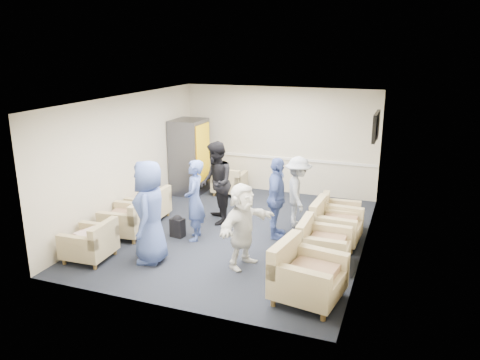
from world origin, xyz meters
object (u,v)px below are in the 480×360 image
(armchair_left_near, at_px, (92,244))
(person_mid_left, at_px, (195,200))
(vending_machine, at_px, (190,157))
(person_front_right, at_px, (242,226))
(armchair_right_midnear, at_px, (321,246))
(armchair_corner, at_px, (229,183))
(person_mid_right, at_px, (276,198))
(armchair_left_mid, at_px, (128,221))
(armchair_right_far, at_px, (337,217))
(person_back_left, at_px, (216,183))
(armchair_right_near, at_px, (304,277))
(person_back_right, at_px, (298,192))
(armchair_right_midfar, at_px, (333,226))
(person_front_left, at_px, (150,212))
(armchair_left_far, at_px, (151,206))

(armchair_left_near, relative_size, person_mid_left, 0.50)
(vending_machine, height_order, person_front_right, vending_machine)
(armchair_right_midnear, bearing_deg, vending_machine, 53.62)
(armchair_corner, bearing_deg, person_mid_left, 96.42)
(person_front_right, bearing_deg, person_mid_right, 10.55)
(armchair_left_mid, xyz_separation_m, armchair_right_far, (3.87, 1.71, -0.01))
(armchair_left_mid, distance_m, person_back_left, 1.97)
(armchair_right_near, relative_size, armchair_right_midnear, 1.29)
(armchair_right_near, bearing_deg, armchair_right_midnear, 9.10)
(armchair_right_far, relative_size, person_back_left, 0.48)
(person_back_right, bearing_deg, armchair_left_mid, 101.44)
(armchair_left_near, xyz_separation_m, person_mid_left, (1.31, 1.49, 0.49))
(armchair_right_midnear, height_order, vending_machine, vending_machine)
(person_mid_left, bearing_deg, armchair_right_midfar, 88.86)
(armchair_right_near, height_order, armchair_right_midnear, armchair_right_near)
(person_mid_right, bearing_deg, armchair_left_mid, 99.32)
(person_front_left, distance_m, person_back_right, 3.23)
(person_mid_left, distance_m, person_front_right, 1.49)
(armchair_corner, height_order, person_back_right, person_back_right)
(armchair_right_near, distance_m, person_mid_left, 2.97)
(armchair_left_mid, height_order, armchair_corner, armchair_left_mid)
(armchair_corner, distance_m, vending_machine, 1.20)
(armchair_corner, height_order, person_back_left, person_back_left)
(armchair_left_mid, bearing_deg, armchair_right_midfar, 100.24)
(armchair_right_far, relative_size, person_front_left, 0.46)
(armchair_corner, xyz_separation_m, vending_machine, (-1.00, -0.20, 0.65))
(armchair_left_far, height_order, person_back_right, person_back_right)
(armchair_left_near, bearing_deg, armchair_right_midnear, 105.26)
(armchair_right_near, xyz_separation_m, person_back_left, (-2.49, 2.50, 0.50))
(armchair_right_midnear, bearing_deg, armchair_left_near, 108.24)
(person_mid_left, bearing_deg, armchair_right_near, 41.66)
(armchair_left_near, height_order, person_mid_right, person_mid_right)
(armchair_right_far, height_order, person_back_right, person_back_right)
(person_mid_left, xyz_separation_m, person_back_left, (0.03, 0.98, 0.08))
(armchair_right_midnear, relative_size, vending_machine, 0.44)
(person_mid_left, bearing_deg, person_back_right, 111.46)
(armchair_left_near, height_order, armchair_left_mid, armchair_left_mid)
(person_back_left, bearing_deg, armchair_right_midnear, 34.89)
(armchair_left_near, distance_m, armchair_left_far, 2.13)
(person_mid_right, bearing_deg, person_front_left, 125.02)
(person_back_right, height_order, person_mid_right, person_mid_right)
(armchair_left_mid, xyz_separation_m, person_front_left, (1.01, -0.80, 0.59))
(armchair_right_midnear, bearing_deg, person_mid_left, 84.82)
(person_front_left, xyz_separation_m, person_mid_right, (1.77, 1.76, -0.10))
(armchair_right_near, height_order, vending_machine, vending_machine)
(armchair_right_midnear, bearing_deg, person_front_right, 113.46)
(armchair_right_near, xyz_separation_m, person_mid_left, (-2.52, 1.51, 0.42))
(armchair_right_near, bearing_deg, armchair_right_far, 8.43)
(armchair_left_near, distance_m, armchair_right_midfar, 4.48)
(armchair_right_far, xyz_separation_m, armchair_corner, (-2.99, 1.52, -0.01))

